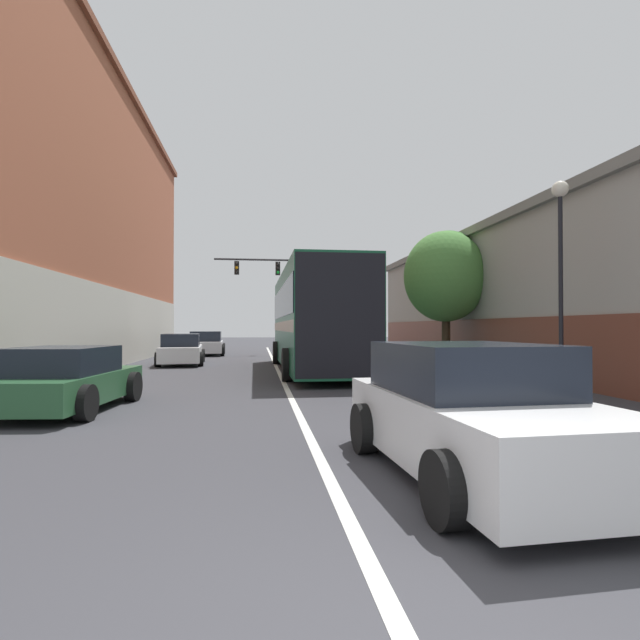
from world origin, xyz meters
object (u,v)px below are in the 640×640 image
street_tree_near (448,274)px  street_tree_far (445,277)px  hatchback_foreground (472,413)px  street_lamp (561,258)px  parked_car_left_far (206,344)px  traffic_signal_gantry (311,280)px  bus (314,316)px  parked_car_left_mid (66,380)px  parked_car_left_near (182,350)px

street_tree_near → street_tree_far: street_tree_near is taller
hatchback_foreground → street_lamp: size_ratio=0.81×
street_lamp → street_tree_far: 7.89m
parked_car_left_far → traffic_signal_gantry: bearing=-87.6°
bus → street_tree_far: bearing=-89.9°
street_tree_near → street_lamp: bearing=-94.4°
parked_car_left_mid → street_tree_far: (10.89, 8.35, 2.98)m
street_tree_far → bus: bearing=-179.4°
parked_car_left_far → street_tree_near: (10.56, -10.56, 3.11)m
traffic_signal_gantry → street_tree_far: size_ratio=1.69×
bus → traffic_signal_gantry: size_ratio=1.28×
hatchback_foreground → parked_car_left_mid: (-6.00, 4.99, -0.08)m
parked_car_left_mid → street_tree_near: street_tree_near is taller
street_tree_far → parked_car_left_mid: bearing=-142.5°
parked_car_left_near → traffic_signal_gantry: traffic_signal_gantry is taller
bus → traffic_signal_gantry: bearing=-6.0°
hatchback_foreground → street_lamp: bearing=-43.2°
parked_car_left_mid → hatchback_foreground: bearing=-124.5°
parked_car_left_near → street_tree_near: street_tree_near is taller
parked_car_left_near → street_lamp: street_lamp is taller
parked_car_left_far → street_tree_far: size_ratio=0.82×
parked_car_left_near → street_lamp: 15.82m
bus → parked_car_left_mid: bearing=144.7°
hatchback_foreground → parked_car_left_mid: hatchback_foreground is taller
street_tree_near → street_tree_far: bearing=-118.8°
street_tree_near → street_tree_far: (-0.37, -0.67, -0.19)m
bus → hatchback_foreground: size_ratio=2.86×
bus → parked_car_left_far: size_ratio=2.64×
bus → parked_car_left_far: (-5.07, 11.28, -1.37)m
parked_car_left_near → street_tree_near: (10.88, -3.25, 3.13)m
parked_car_left_far → street_tree_far: street_tree_far is taller
parked_car_left_mid → street_lamp: street_lamp is taller
traffic_signal_gantry → street_lamp: bearing=-79.4°
street_lamp → street_tree_far: size_ratio=0.93×
parked_car_left_mid → street_tree_near: 14.76m
bus → parked_car_left_near: 6.85m
parked_car_left_mid → parked_car_left_far: size_ratio=0.90×
hatchback_foreground → street_lamp: street_lamp is taller
hatchback_foreground → parked_car_left_far: bearing=9.0°
parked_car_left_mid → parked_car_left_far: parked_car_left_far is taller
bus → parked_car_left_near: bearing=53.2°
bus → parked_car_left_far: bus is taller
hatchback_foreground → parked_car_left_far: hatchback_foreground is taller
hatchback_foreground → parked_car_left_far: 25.13m
parked_car_left_far → street_lamp: bearing=-155.5°
hatchback_foreground → street_tree_far: size_ratio=0.76×
parked_car_left_mid → street_tree_near: size_ratio=0.72×
parked_car_left_near → parked_car_left_far: bearing=-7.5°
parked_car_left_far → street_lamp: street_lamp is taller
street_lamp → street_tree_near: 8.58m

